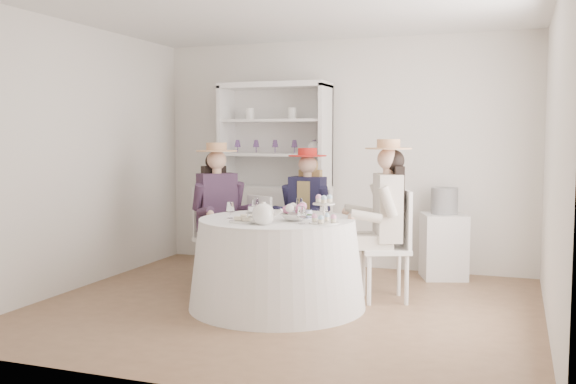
% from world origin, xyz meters
% --- Properties ---
extents(ground, '(4.50, 4.50, 0.00)m').
position_xyz_m(ground, '(0.00, 0.00, 0.00)').
color(ground, brown).
rests_on(ground, ground).
extents(ceiling, '(4.50, 4.50, 0.00)m').
position_xyz_m(ceiling, '(0.00, 0.00, 2.70)').
color(ceiling, white).
rests_on(ceiling, wall_back).
extents(wall_back, '(4.50, 0.00, 4.50)m').
position_xyz_m(wall_back, '(0.00, 2.00, 1.35)').
color(wall_back, white).
rests_on(wall_back, ground).
extents(wall_front, '(4.50, 0.00, 4.50)m').
position_xyz_m(wall_front, '(0.00, -2.00, 1.35)').
color(wall_front, white).
rests_on(wall_front, ground).
extents(wall_left, '(0.00, 4.50, 4.50)m').
position_xyz_m(wall_left, '(-2.25, 0.00, 1.35)').
color(wall_left, white).
rests_on(wall_left, ground).
extents(wall_right, '(0.00, 4.50, 4.50)m').
position_xyz_m(wall_right, '(2.25, 0.00, 1.35)').
color(wall_right, white).
rests_on(wall_right, ground).
extents(tea_table, '(1.62, 1.62, 0.82)m').
position_xyz_m(tea_table, '(-0.07, -0.01, 0.41)').
color(tea_table, white).
rests_on(tea_table, ground).
extents(hutch, '(1.35, 0.65, 2.18)m').
position_xyz_m(hutch, '(-0.72, 1.69, 0.78)').
color(hutch, silver).
rests_on(hutch, ground).
extents(side_table, '(0.58, 0.58, 0.71)m').
position_xyz_m(side_table, '(1.24, 1.72, 0.36)').
color(side_table, silver).
rests_on(side_table, ground).
extents(hatbox, '(0.33, 0.33, 0.29)m').
position_xyz_m(hatbox, '(1.24, 1.72, 0.86)').
color(hatbox, black).
rests_on(hatbox, side_table).
extents(guest_left, '(0.64, 0.63, 1.50)m').
position_xyz_m(guest_left, '(-0.94, 0.56, 0.84)').
color(guest_left, silver).
rests_on(guest_left, ground).
extents(guest_mid, '(0.53, 0.55, 1.44)m').
position_xyz_m(guest_mid, '(-0.12, 1.03, 0.81)').
color(guest_mid, silver).
rests_on(guest_mid, ground).
extents(guest_right, '(0.64, 0.58, 1.53)m').
position_xyz_m(guest_right, '(0.82, 0.53, 0.87)').
color(guest_right, silver).
rests_on(guest_right, ground).
extents(spare_chair, '(0.52, 0.52, 0.94)m').
position_xyz_m(spare_chair, '(-0.48, 0.79, 0.51)').
color(spare_chair, silver).
rests_on(spare_chair, ground).
extents(teacup_a, '(0.09, 0.09, 0.06)m').
position_xyz_m(teacup_a, '(-0.27, 0.20, 0.85)').
color(teacup_a, white).
rests_on(teacup_a, tea_table).
extents(teacup_b, '(0.06, 0.06, 0.06)m').
position_xyz_m(teacup_b, '(0.01, 0.27, 0.84)').
color(teacup_b, white).
rests_on(teacup_b, tea_table).
extents(teacup_c, '(0.10, 0.10, 0.07)m').
position_xyz_m(teacup_c, '(0.20, 0.08, 0.85)').
color(teacup_c, white).
rests_on(teacup_c, tea_table).
extents(flower_bowl, '(0.23, 0.23, 0.06)m').
position_xyz_m(flower_bowl, '(0.13, -0.11, 0.84)').
color(flower_bowl, white).
rests_on(flower_bowl, tea_table).
extents(flower_arrangement, '(0.20, 0.20, 0.08)m').
position_xyz_m(flower_arrangement, '(0.15, -0.07, 0.91)').
color(flower_arrangement, '#D2699D').
rests_on(flower_arrangement, tea_table).
extents(table_teapot, '(0.27, 0.19, 0.20)m').
position_xyz_m(table_teapot, '(-0.03, -0.43, 0.90)').
color(table_teapot, white).
rests_on(table_teapot, tea_table).
extents(sandwich_plate, '(0.28, 0.28, 0.06)m').
position_xyz_m(sandwich_plate, '(-0.25, -0.33, 0.83)').
color(sandwich_plate, white).
rests_on(sandwich_plate, tea_table).
extents(cupcake_stand, '(0.26, 0.26, 0.24)m').
position_xyz_m(cupcake_stand, '(0.43, -0.20, 0.90)').
color(cupcake_stand, white).
rests_on(cupcake_stand, tea_table).
extents(stemware_set, '(0.88, 0.92, 0.15)m').
position_xyz_m(stemware_set, '(-0.07, -0.01, 0.89)').
color(stemware_set, white).
rests_on(stemware_set, tea_table).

